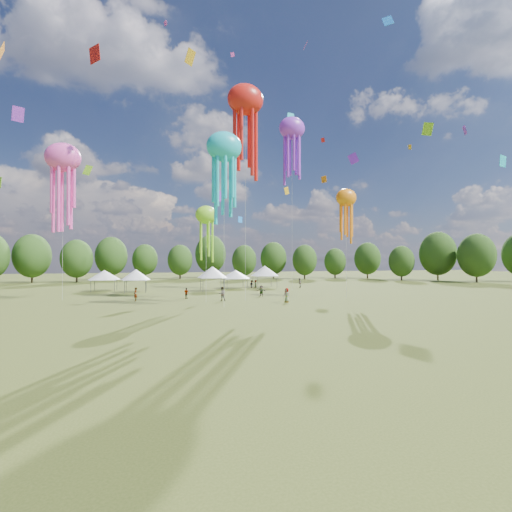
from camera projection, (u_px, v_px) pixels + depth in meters
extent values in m
plane|color=#384416|center=(397.00, 384.00, 16.69)|extent=(300.00, 300.00, 0.00)
imported|color=gray|center=(222.00, 294.00, 50.19)|extent=(0.98, 0.79, 1.92)
imported|color=gray|center=(256.00, 284.00, 74.73)|extent=(0.54, 0.78, 1.52)
imported|color=gray|center=(300.00, 283.00, 74.18)|extent=(0.94, 1.08, 1.87)
imported|color=gray|center=(252.00, 284.00, 73.43)|extent=(1.13, 1.09, 1.54)
imported|color=gray|center=(186.00, 293.00, 53.23)|extent=(0.99, 0.79, 1.57)
imported|color=gray|center=(261.00, 291.00, 56.45)|extent=(1.60, 1.18, 1.68)
imported|color=gray|center=(135.00, 294.00, 49.96)|extent=(0.45, 0.68, 1.86)
imported|color=gray|center=(287.00, 295.00, 48.76)|extent=(0.98, 1.09, 1.88)
cylinder|color=#47474C|center=(91.00, 287.00, 63.38)|extent=(0.08, 0.08, 1.99)
cylinder|color=#47474C|center=(95.00, 285.00, 67.11)|extent=(0.08, 0.08, 1.99)
cylinder|color=#47474C|center=(114.00, 286.00, 64.37)|extent=(0.08, 0.08, 1.99)
cylinder|color=#47474C|center=(117.00, 285.00, 68.10)|extent=(0.08, 0.08, 1.99)
cube|color=white|center=(104.00, 280.00, 65.75)|extent=(4.26, 4.26, 0.10)
cone|color=white|center=(104.00, 275.00, 65.76)|extent=(5.54, 5.54, 1.71)
cylinder|color=#47474C|center=(125.00, 287.00, 61.12)|extent=(0.08, 0.08, 2.11)
cylinder|color=#47474C|center=(126.00, 286.00, 64.38)|extent=(0.08, 0.08, 2.11)
cylinder|color=#47474C|center=(146.00, 287.00, 61.98)|extent=(0.08, 0.08, 2.11)
cylinder|color=#47474C|center=(146.00, 285.00, 65.25)|extent=(0.08, 0.08, 2.11)
cube|color=white|center=(136.00, 280.00, 63.19)|extent=(3.78, 3.78, 0.10)
cone|color=white|center=(136.00, 274.00, 63.20)|extent=(4.92, 4.92, 1.81)
cylinder|color=#47474C|center=(203.00, 286.00, 63.54)|extent=(0.08, 0.08, 2.34)
cylinder|color=#47474C|center=(201.00, 284.00, 67.20)|extent=(0.08, 0.08, 2.34)
cylinder|color=#47474C|center=(224.00, 285.00, 64.51)|extent=(0.08, 0.08, 2.34)
cylinder|color=#47474C|center=(221.00, 284.00, 68.16)|extent=(0.08, 0.08, 2.34)
cube|color=white|center=(212.00, 278.00, 65.86)|extent=(4.18, 4.18, 0.10)
cone|color=white|center=(212.00, 272.00, 65.87)|extent=(5.44, 5.44, 2.01)
cylinder|color=#47474C|center=(227.00, 284.00, 69.56)|extent=(0.08, 0.08, 1.90)
cylinder|color=#47474C|center=(224.00, 283.00, 73.47)|extent=(0.08, 0.08, 1.90)
cylinder|color=#47474C|center=(248.00, 284.00, 70.60)|extent=(0.08, 0.08, 1.90)
cylinder|color=#47474C|center=(243.00, 283.00, 74.51)|extent=(0.08, 0.08, 1.90)
cube|color=white|center=(235.00, 279.00, 72.04)|extent=(4.45, 4.45, 0.10)
cone|color=white|center=(235.00, 274.00, 72.05)|extent=(5.78, 5.78, 1.62)
cylinder|color=#47474C|center=(258.00, 283.00, 71.66)|extent=(0.08, 0.08, 2.34)
cylinder|color=#47474C|center=(253.00, 281.00, 75.49)|extent=(0.08, 0.08, 2.34)
cylinder|color=#47474C|center=(277.00, 282.00, 72.67)|extent=(0.08, 0.08, 2.34)
cylinder|color=#47474C|center=(271.00, 281.00, 76.50)|extent=(0.08, 0.08, 2.34)
cube|color=white|center=(265.00, 276.00, 74.09)|extent=(4.36, 4.36, 0.10)
cone|color=white|center=(265.00, 271.00, 74.10)|extent=(5.66, 5.66, 2.00)
ellipsoid|color=#19C4D9|center=(224.00, 147.00, 43.63)|extent=(4.26, 2.98, 3.62)
cylinder|color=beige|center=(224.00, 227.00, 43.54)|extent=(0.03, 0.03, 19.23)
ellipsoid|color=red|center=(245.00, 100.00, 50.61)|extent=(5.07, 3.55, 4.31)
cylinder|color=beige|center=(245.00, 200.00, 50.47)|extent=(0.03, 0.03, 27.95)
ellipsoid|color=orange|center=(346.00, 198.00, 54.71)|extent=(3.21, 2.24, 2.73)
cylinder|color=beige|center=(346.00, 248.00, 54.63)|extent=(0.03, 0.03, 15.01)
ellipsoid|color=#FF4BB8|center=(63.00, 157.00, 51.24)|extent=(4.77, 3.34, 4.06)
cylinder|color=beige|center=(63.00, 229.00, 51.14)|extent=(0.03, 0.03, 20.10)
ellipsoid|color=#94E726|center=(206.00, 215.00, 48.33)|extent=(2.86, 2.00, 2.43)
cylinder|color=beige|center=(206.00, 259.00, 48.28)|extent=(0.03, 0.03, 11.64)
ellipsoid|color=purple|center=(292.00, 128.00, 67.33)|extent=(4.91, 3.44, 4.17)
cylinder|color=beige|center=(292.00, 209.00, 67.18)|extent=(0.03, 0.03, 30.00)
cube|color=#FF4BB8|center=(305.00, 45.00, 46.45)|extent=(0.58, 1.14, 1.15)
cube|color=purple|center=(218.00, 197.00, 73.65)|extent=(2.08, 0.96, 2.58)
cube|color=red|center=(323.00, 140.00, 72.89)|extent=(0.78, 0.46, 0.98)
cube|color=gold|center=(287.00, 191.00, 56.23)|extent=(1.08, 0.61, 1.36)
cube|color=#94E726|center=(428.00, 129.00, 42.04)|extent=(0.74, 1.40, 1.65)
cube|color=#1B7BF4|center=(388.00, 21.00, 54.41)|extent=(1.27, 1.39, 1.96)
cube|color=#FF4BB8|center=(165.00, 23.00, 72.25)|extent=(0.68, 0.89, 1.24)
cube|color=purple|center=(465.00, 130.00, 49.52)|extent=(0.76, 0.97, 1.20)
cube|color=red|center=(95.00, 54.00, 37.59)|extent=(1.29, 1.16, 2.05)
cube|color=orange|center=(2.00, 51.00, 32.66)|extent=(0.59, 1.48, 1.61)
cube|color=gold|center=(190.00, 57.00, 47.43)|extent=(1.55, 1.62, 1.76)
cube|color=#94E726|center=(88.00, 170.00, 66.98)|extent=(1.92, 0.91, 2.18)
cube|color=#19C4D9|center=(291.00, 117.00, 72.69)|extent=(1.62, 0.71, 1.84)
cube|color=purple|center=(353.00, 159.00, 71.62)|extent=(1.66, 1.72, 2.58)
cube|color=orange|center=(324.00, 179.00, 89.15)|extent=(1.08, 1.16, 1.87)
cube|color=gold|center=(410.00, 147.00, 57.95)|extent=(0.31, 0.79, 0.88)
cube|color=#1B7BF4|center=(240.00, 220.00, 68.34)|extent=(0.99, 0.50, 1.29)
cube|color=#19C4D9|center=(503.00, 161.00, 45.14)|extent=(1.24, 0.20, 1.54)
cube|color=#FF4BB8|center=(233.00, 55.00, 76.18)|extent=(0.87, 0.40, 1.12)
cube|color=purple|center=(18.00, 114.00, 33.69)|extent=(1.05, 1.16, 1.35)
cylinder|color=#38281C|center=(32.00, 276.00, 88.93)|extent=(0.44, 0.44, 3.41)
ellipsoid|color=#294818|center=(32.00, 256.00, 88.98)|extent=(8.53, 8.53, 10.66)
cylinder|color=#38281C|center=(77.00, 276.00, 91.06)|extent=(0.44, 0.44, 3.07)
ellipsoid|color=#294818|center=(77.00, 259.00, 91.10)|extent=(7.66, 7.66, 9.58)
cylinder|color=#38281C|center=(111.00, 274.00, 100.91)|extent=(0.44, 0.44, 3.43)
ellipsoid|color=#294818|center=(111.00, 256.00, 100.96)|extent=(8.58, 8.58, 10.73)
cylinder|color=#38281C|center=(145.00, 274.00, 108.58)|extent=(0.44, 0.44, 2.95)
ellipsoid|color=#294818|center=(145.00, 260.00, 108.62)|extent=(7.37, 7.37, 9.21)
cylinder|color=#38281C|center=(180.00, 274.00, 107.39)|extent=(0.44, 0.44, 2.89)
ellipsoid|color=#294818|center=(180.00, 260.00, 107.43)|extent=(7.23, 7.23, 9.04)
cylinder|color=#38281C|center=(211.00, 272.00, 114.13)|extent=(0.44, 0.44, 3.84)
ellipsoid|color=#294818|center=(211.00, 254.00, 114.19)|extent=(9.60, 9.60, 11.99)
cylinder|color=#38281C|center=(244.00, 274.00, 105.57)|extent=(0.44, 0.44, 2.84)
ellipsoid|color=#294818|center=(244.00, 260.00, 105.61)|extent=(7.11, 7.11, 8.89)
cylinder|color=#38281C|center=(274.00, 273.00, 110.57)|extent=(0.44, 0.44, 3.16)
ellipsoid|color=#294818|center=(274.00, 258.00, 110.61)|extent=(7.91, 7.91, 9.88)
cylinder|color=#38281C|center=(305.00, 274.00, 107.00)|extent=(0.44, 0.44, 2.88)
ellipsoid|color=#294818|center=(305.00, 260.00, 107.04)|extent=(7.21, 7.21, 9.01)
cylinder|color=#38281C|center=(335.00, 274.00, 111.66)|extent=(0.44, 0.44, 2.63)
ellipsoid|color=#294818|center=(335.00, 262.00, 111.69)|extent=(6.57, 6.57, 8.22)
cylinder|color=#38281C|center=(367.00, 273.00, 110.57)|extent=(0.44, 0.44, 3.13)
ellipsoid|color=#294818|center=(367.00, 258.00, 110.61)|extent=(7.81, 7.81, 9.77)
cylinder|color=#38281C|center=(402.00, 275.00, 99.84)|extent=(0.44, 0.44, 2.72)
ellipsoid|color=#294818|center=(401.00, 261.00, 99.88)|extent=(6.80, 6.80, 8.50)
cylinder|color=#38281C|center=(438.00, 273.00, 99.44)|extent=(0.44, 0.44, 3.81)
ellipsoid|color=#294818|center=(438.00, 253.00, 99.49)|extent=(9.52, 9.52, 11.90)
cylinder|color=#38281C|center=(477.00, 275.00, 91.54)|extent=(0.44, 0.44, 3.51)
ellipsoid|color=#294818|center=(477.00, 255.00, 91.59)|extent=(8.78, 8.78, 10.97)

